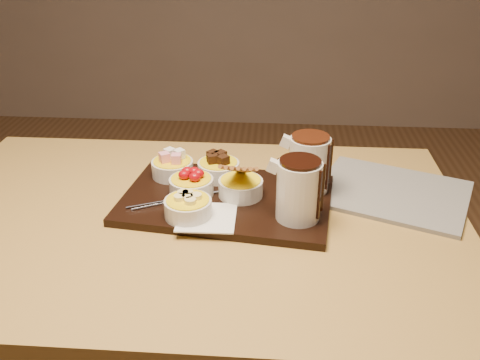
# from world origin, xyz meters

# --- Properties ---
(dining_table) EXTENTS (1.20, 0.80, 0.75)m
(dining_table) POSITION_xyz_m (0.00, 0.00, 0.65)
(dining_table) COLOR #B18A41
(dining_table) RESTS_ON ground
(serving_board) EXTENTS (0.49, 0.36, 0.02)m
(serving_board) POSITION_xyz_m (0.08, 0.06, 0.76)
(serving_board) COLOR black
(serving_board) RESTS_ON dining_table
(napkin) EXTENTS (0.12, 0.12, 0.00)m
(napkin) POSITION_xyz_m (0.04, -0.04, 0.77)
(napkin) COLOR white
(napkin) RESTS_ON serving_board
(bowl_marshmallows) EXTENTS (0.10, 0.10, 0.04)m
(bowl_marshmallows) POSITION_xyz_m (-0.06, 0.15, 0.79)
(bowl_marshmallows) COLOR silver
(bowl_marshmallows) RESTS_ON serving_board
(bowl_cake) EXTENTS (0.10, 0.10, 0.04)m
(bowl_cake) POSITION_xyz_m (0.05, 0.15, 0.79)
(bowl_cake) COLOR silver
(bowl_cake) RESTS_ON serving_board
(bowl_strawberries) EXTENTS (0.10, 0.10, 0.04)m
(bowl_strawberries) POSITION_xyz_m (-0.00, 0.07, 0.79)
(bowl_strawberries) COLOR silver
(bowl_strawberries) RESTS_ON serving_board
(bowl_biscotti) EXTENTS (0.10, 0.10, 0.04)m
(bowl_biscotti) POSITION_xyz_m (0.11, 0.07, 0.79)
(bowl_biscotti) COLOR silver
(bowl_biscotti) RESTS_ON serving_board
(bowl_bananas) EXTENTS (0.10, 0.10, 0.04)m
(bowl_bananas) POSITION_xyz_m (0.00, -0.03, 0.79)
(bowl_bananas) COLOR silver
(bowl_bananas) RESTS_ON serving_board
(pitcher_dark_chocolate) EXTENTS (0.10, 0.10, 0.13)m
(pitcher_dark_chocolate) POSITION_xyz_m (0.23, -0.02, 0.83)
(pitcher_dark_chocolate) COLOR silver
(pitcher_dark_chocolate) RESTS_ON serving_board
(pitcher_milk_chocolate) EXTENTS (0.10, 0.10, 0.13)m
(pitcher_milk_chocolate) POSITION_xyz_m (0.26, 0.11, 0.83)
(pitcher_milk_chocolate) COLOR silver
(pitcher_milk_chocolate) RESTS_ON serving_board
(fondue_skewers) EXTENTS (0.14, 0.25, 0.01)m
(fondue_skewers) POSITION_xyz_m (-0.02, 0.04, 0.77)
(fondue_skewers) COLOR silver
(fondue_skewers) RESTS_ON serving_board
(newspaper) EXTENTS (0.41, 0.37, 0.01)m
(newspaper) POSITION_xyz_m (0.45, 0.13, 0.76)
(newspaper) COLOR beige
(newspaper) RESTS_ON dining_table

